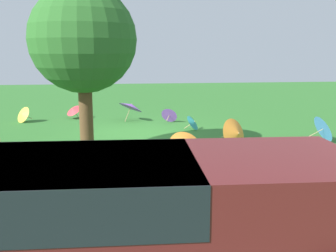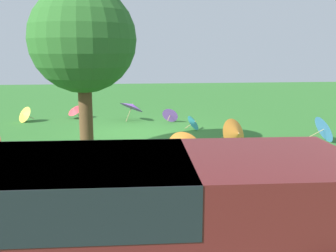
% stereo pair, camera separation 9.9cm
% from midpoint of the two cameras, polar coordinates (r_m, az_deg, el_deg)
% --- Properties ---
extents(ground, '(40.00, 40.00, 0.00)m').
position_cam_midpoint_polar(ground, '(13.03, -4.87, -1.10)').
color(ground, '#2D6B28').
extents(van_dark, '(4.67, 2.27, 1.53)m').
position_cam_midpoint_polar(van_dark, '(4.62, -3.49, -12.16)').
color(van_dark, '#591919').
rests_on(van_dark, ground).
extents(park_bench, '(1.64, 0.62, 0.90)m').
position_cam_midpoint_polar(park_bench, '(8.29, -13.79, -5.14)').
color(park_bench, maroon).
rests_on(park_bench, ground).
extents(shade_tree, '(2.66, 2.66, 4.33)m').
position_cam_midpoint_polar(shade_tree, '(10.03, -12.68, 12.19)').
color(shade_tree, brown).
rests_on(shade_tree, ground).
extents(parasol_orange_0, '(1.04, 0.90, 0.75)m').
position_cam_midpoint_polar(parasol_orange_0, '(9.79, 2.41, -2.88)').
color(parasol_orange_0, tan).
rests_on(parasol_orange_0, ground).
extents(parasol_teal_0, '(0.65, 0.72, 0.53)m').
position_cam_midpoint_polar(parasol_teal_0, '(13.58, 3.57, 0.56)').
color(parasol_teal_0, tan).
rests_on(parasol_teal_0, ground).
extents(parasol_blue_0, '(0.86, 0.88, 0.83)m').
position_cam_midpoint_polar(parasol_blue_0, '(12.68, 21.86, -0.29)').
color(parasol_blue_0, tan).
rests_on(parasol_blue_0, ground).
extents(parasol_red_0, '(0.84, 0.84, 0.60)m').
position_cam_midpoint_polar(parasol_red_0, '(16.18, -13.94, 2.32)').
color(parasol_red_0, tan).
rests_on(parasol_red_0, ground).
extents(parasol_orange_1, '(1.01, 0.92, 0.92)m').
position_cam_midpoint_polar(parasol_orange_1, '(10.90, 9.75, -1.14)').
color(parasol_orange_1, tan).
rests_on(parasol_orange_1, ground).
extents(parasol_purple_0, '(1.29, 1.30, 0.88)m').
position_cam_midpoint_polar(parasol_purple_0, '(15.27, -5.64, 2.97)').
color(parasol_purple_0, tan).
rests_on(parasol_purple_0, ground).
extents(parasol_purple_1, '(0.74, 0.66, 0.61)m').
position_cam_midpoint_polar(parasol_purple_1, '(14.98, 0.06, 1.73)').
color(parasol_purple_1, tan).
rests_on(parasol_purple_1, ground).
extents(parasol_pink_0, '(0.87, 0.87, 0.66)m').
position_cam_midpoint_polar(parasol_pink_0, '(9.41, 17.30, -3.54)').
color(parasol_pink_0, tan).
rests_on(parasol_pink_0, ground).
extents(parasol_yellow_0, '(0.75, 0.76, 0.63)m').
position_cam_midpoint_polar(parasol_yellow_0, '(15.96, -20.81, 1.60)').
color(parasol_yellow_0, tan).
rests_on(parasol_yellow_0, ground).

